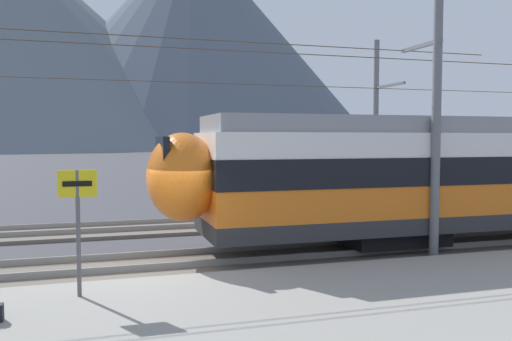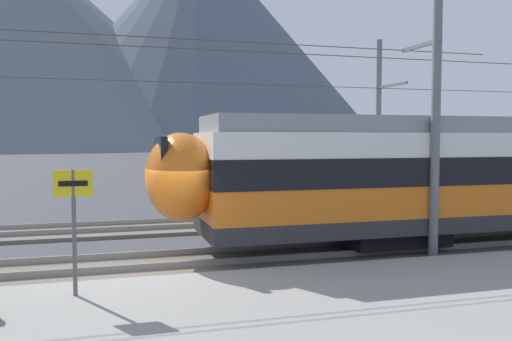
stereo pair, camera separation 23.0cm
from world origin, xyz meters
TOP-DOWN VIEW (x-y plane):
  - ground_plane at (0.00, 0.00)m, footprint 400.00×400.00m
  - track_near at (0.00, 0.92)m, footprint 120.00×3.00m
  - track_far at (0.00, 6.55)m, footprint 120.00×3.00m
  - catenary_mast_mid at (7.11, -0.46)m, footprint 43.71×1.78m
  - catenary_mast_far_side at (10.60, 8.50)m, footprint 43.71×2.41m
  - platform_sign at (-1.70, -2.07)m, footprint 0.70×0.08m
  - mountain_central_peak at (34.50, 190.03)m, footprint 140.62×140.62m

SIDE VIEW (x-z plane):
  - ground_plane at x=0.00m, z-range 0.00..0.00m
  - track_near at x=0.00m, z-range -0.07..0.21m
  - track_far at x=0.00m, z-range -0.07..0.21m
  - platform_sign at x=-1.70m, z-range 0.84..3.21m
  - catenary_mast_far_side at x=10.60m, z-range 0.16..7.75m
  - catenary_mast_mid at x=7.11m, z-range 0.13..8.26m
  - mountain_central_peak at x=34.50m, z-range 0.00..82.26m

